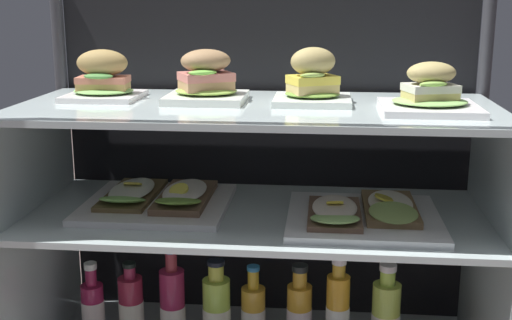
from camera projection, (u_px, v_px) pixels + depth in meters
case_frame at (262, 155)px, 1.67m from camera, size 1.14×0.53×0.93m
riser_lower_tier at (256, 288)px, 1.60m from camera, size 1.07×0.46×0.35m
shelf_lower_glass at (256, 216)px, 1.56m from camera, size 1.09×0.48×0.01m
riser_upper_tier at (256, 163)px, 1.53m from camera, size 1.07×0.46×0.24m
shelf_upper_glass at (256, 108)px, 1.50m from camera, size 1.09×0.48×0.01m
plated_roll_sandwich_mid_right at (103, 80)px, 1.58m from camera, size 0.17×0.17×0.12m
plated_roll_sandwich_near_right_corner at (206, 82)px, 1.54m from camera, size 0.18×0.18×0.12m
plated_roll_sandwich_far_left at (313, 83)px, 1.51m from camera, size 0.17×0.17×0.13m
plated_roll_sandwich_right_of_center at (430, 95)px, 1.41m from camera, size 0.20×0.20×0.11m
open_sandwich_tray_far_left at (158, 199)px, 1.59m from camera, size 0.34×0.33×0.06m
open_sandwich_tray_near_left_corner at (364, 214)px, 1.49m from camera, size 0.34×0.33×0.06m
juice_bottle_back_center at (93, 309)px, 1.70m from camera, size 0.06×0.06×0.21m
juice_bottle_near_post at (131, 308)px, 1.70m from camera, size 0.06×0.06×0.21m
juice_bottle_front_fourth at (173, 305)px, 1.69m from camera, size 0.07×0.07×0.25m
juice_bottle_front_middle at (217, 309)px, 1.68m from camera, size 0.07×0.07×0.22m
juice_bottle_back_left at (253, 313)px, 1.69m from camera, size 0.06×0.06×0.20m
juice_bottle_back_right at (299, 313)px, 1.68m from camera, size 0.06×0.06×0.21m
juice_bottle_front_second at (338, 314)px, 1.63m from camera, size 0.06×0.06×0.25m
juice_bottle_front_right_end at (386, 318)px, 1.63m from camera, size 0.07×0.07×0.23m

